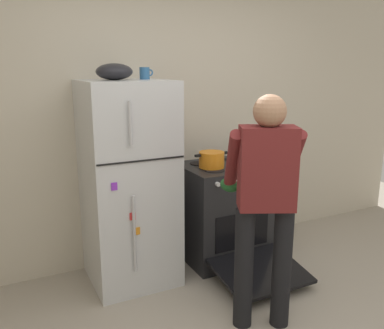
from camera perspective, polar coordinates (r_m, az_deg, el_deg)
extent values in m
cube|color=beige|center=(3.76, -4.55, 7.21)|extent=(6.00, 0.10, 2.70)
cube|color=silver|center=(3.36, -8.84, -2.70)|extent=(0.68, 0.68, 1.66)
cube|color=black|center=(2.98, -6.99, 0.53)|extent=(0.67, 0.01, 0.01)
cylinder|color=#B7B7BC|center=(3.10, -8.06, -9.63)|extent=(0.02, 0.02, 0.60)
cylinder|color=#B7B7BC|center=(2.88, -8.61, 5.75)|extent=(0.02, 0.02, 0.31)
cube|color=red|center=(3.07, -8.32, -7.19)|extent=(0.04, 0.01, 0.06)
cube|color=purple|center=(2.96, -10.82, -3.04)|extent=(0.04, 0.01, 0.06)
cube|color=orange|center=(3.12, -7.68, -9.22)|extent=(0.04, 0.01, 0.06)
cube|color=black|center=(3.84, 4.41, -6.55)|extent=(0.76, 0.64, 0.89)
cube|color=black|center=(3.61, 7.05, -9.18)|extent=(0.53, 0.01, 0.32)
cylinder|color=black|center=(3.49, 3.18, -0.83)|extent=(0.17, 0.17, 0.01)
cylinder|color=black|center=(3.68, 8.12, -0.19)|extent=(0.17, 0.17, 0.01)
cylinder|color=black|center=(3.74, 1.00, 0.16)|extent=(0.17, 0.17, 0.01)
cylinder|color=black|center=(3.92, 5.75, 0.71)|extent=(0.17, 0.17, 0.01)
cylinder|color=silver|center=(3.31, 3.63, -2.77)|extent=(0.04, 0.03, 0.04)
cylinder|color=silver|center=(3.40, 6.11, -2.40)|extent=(0.04, 0.03, 0.04)
cylinder|color=silver|center=(3.50, 8.60, -2.02)|extent=(0.04, 0.03, 0.04)
cylinder|color=silver|center=(3.59, 10.83, -1.68)|extent=(0.04, 0.03, 0.04)
cube|color=black|center=(3.51, 9.51, -14.44)|extent=(0.72, 0.57, 0.13)
cylinder|color=black|center=(2.88, 7.25, -14.17)|extent=(0.13, 0.13, 0.86)
cylinder|color=black|center=(2.92, 12.45, -13.92)|extent=(0.13, 0.13, 0.86)
cube|color=maroon|center=(2.65, 10.48, -0.52)|extent=(0.41, 0.34, 0.54)
sphere|color=#A37556|center=(2.59, 10.83, 7.34)|extent=(0.21, 0.21, 0.21)
sphere|color=black|center=(2.59, 10.80, 6.53)|extent=(0.15, 0.15, 0.15)
cylinder|color=maroon|center=(2.79, 5.75, 0.39)|extent=(0.26, 0.42, 0.49)
cylinder|color=maroon|center=(2.86, 13.74, 0.41)|extent=(0.26, 0.42, 0.49)
ellipsoid|color=#1E5123|center=(3.01, 5.28, -2.88)|extent=(0.12, 0.18, 0.10)
ellipsoid|color=#1E5123|center=(3.08, 12.70, -2.79)|extent=(0.12, 0.18, 0.10)
cylinder|color=orange|center=(3.57, 2.76, 0.68)|extent=(0.22, 0.22, 0.14)
cube|color=black|center=(3.49, 0.82, 1.24)|extent=(0.05, 0.03, 0.02)
cube|color=black|center=(3.62, 4.65, 1.65)|extent=(0.05, 0.03, 0.02)
cylinder|color=#2D6093|center=(3.33, -6.65, 12.56)|extent=(0.08, 0.08, 0.10)
torus|color=#2D6093|center=(3.35, -5.93, 12.67)|extent=(0.06, 0.01, 0.06)
ellipsoid|color=black|center=(3.21, -10.82, 12.64)|extent=(0.28, 0.28, 0.12)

